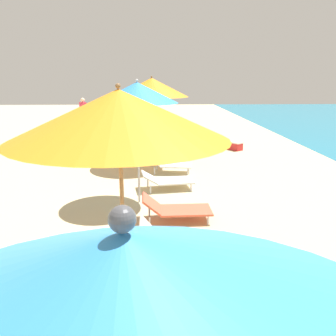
{
  "coord_description": "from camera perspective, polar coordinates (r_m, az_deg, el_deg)",
  "views": [
    {
      "loc": [
        0.67,
        2.83,
        2.84
      ],
      "look_at": [
        0.88,
        8.6,
        1.31
      ],
      "focal_mm": 36.64,
      "sensor_mm": 36.0,
      "label": 1
    }
  ],
  "objects": [
    {
      "name": "umbrella_third",
      "position": [
        3.92,
        -8.16,
        8.73
      ],
      "size": [
        2.52,
        2.52,
        2.78
      ],
      "color": "olive",
      "rests_on": "ground"
    },
    {
      "name": "lounger_third_shoreside",
      "position": [
        5.55,
        1.96,
        -11.93
      ],
      "size": [
        1.36,
        0.57,
        0.67
      ],
      "rotation": [
        0.0,
        0.0,
        0.01
      ],
      "color": "white",
      "rests_on": "ground"
    },
    {
      "name": "umbrella_fourth",
      "position": [
        7.62,
        -5.17,
        12.36
      ],
      "size": [
        1.8,
        1.8,
        2.8
      ],
      "color": "silver",
      "rests_on": "ground"
    },
    {
      "name": "lounger_fourth_shoreside",
      "position": [
        8.93,
        -0.16,
        -1.98
      ],
      "size": [
        1.41,
        0.85,
        0.47
      ],
      "rotation": [
        0.0,
        0.0,
        0.15
      ],
      "color": "white",
      "rests_on": "ground"
    },
    {
      "name": "lounger_fourth_inland",
      "position": [
        7.03,
        1.24,
        -6.73
      ],
      "size": [
        1.42,
        0.67,
        0.53
      ],
      "rotation": [
        0.0,
        0.0,
        0.03
      ],
      "color": "#D8593F",
      "rests_on": "ground"
    },
    {
      "name": "umbrella_fifth",
      "position": [
        11.07,
        -2.73,
        13.24
      ],
      "size": [
        2.33,
        2.33,
        2.88
      ],
      "color": "olive",
      "rests_on": "ground"
    },
    {
      "name": "lounger_fifth_shoreside",
      "position": [
        12.58,
        0.19,
        2.96
      ],
      "size": [
        1.54,
        0.68,
        0.52
      ],
      "rotation": [
        0.0,
        0.0,
        0.08
      ],
      "color": "#D8593F",
      "rests_on": "ground"
    },
    {
      "name": "lounger_fifth_inland",
      "position": [
        10.42,
        0.42,
        0.71
      ],
      "size": [
        1.31,
        0.8,
        0.55
      ],
      "rotation": [
        0.0,
        0.0,
        -0.14
      ],
      "color": "white",
      "rests_on": "ground"
    },
    {
      "name": "umbrella_farthest",
      "position": [
        14.61,
        -1.99,
        13.21
      ],
      "size": [
        1.81,
        1.81,
        2.66
      ],
      "color": "olive",
      "rests_on": "ground"
    },
    {
      "name": "lounger_farthest_shoreside",
      "position": [
        16.12,
        0.9,
        5.9
      ],
      "size": [
        1.58,
        0.82,
        0.61
      ],
      "rotation": [
        0.0,
        0.0,
        0.18
      ],
      "color": "yellow",
      "rests_on": "ground"
    },
    {
      "name": "person_walking_mid",
      "position": [
        19.73,
        -13.92,
        9.3
      ],
      "size": [
        0.42,
        0.4,
        1.75
      ],
      "rotation": [
        0.0,
        0.0,
        0.87
      ],
      "color": "orange",
      "rests_on": "ground"
    },
    {
      "name": "cooler_box",
      "position": [
        14.07,
        11.07,
        3.65
      ],
      "size": [
        0.61,
        0.66,
        0.34
      ],
      "color": "red",
      "rests_on": "ground"
    }
  ]
}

